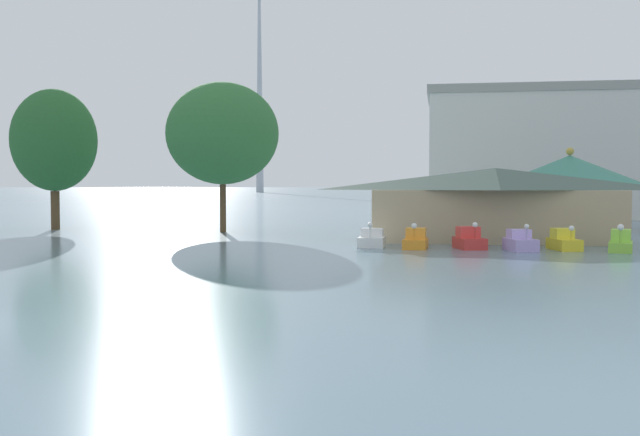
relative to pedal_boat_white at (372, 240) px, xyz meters
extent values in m
cube|color=white|center=(0.00, -0.05, -0.15)|extent=(1.67, 2.33, 0.65)
cube|color=white|center=(0.00, 0.24, 0.44)|extent=(1.40, 1.05, 0.53)
cylinder|color=white|center=(-0.01, -0.98, 0.50)|extent=(0.14, 0.14, 0.65)
sphere|color=white|center=(-0.01, -0.98, 0.99)|extent=(0.34, 0.34, 0.34)
cube|color=orange|center=(2.81, -0.65, -0.17)|extent=(1.57, 2.62, 0.62)
cube|color=gold|center=(2.82, -0.33, 0.47)|extent=(1.28, 1.21, 0.66)
cylinder|color=orange|center=(2.75, -1.67, 0.48)|extent=(0.14, 0.14, 0.69)
sphere|color=white|center=(2.75, -1.67, 1.00)|extent=(0.34, 0.34, 0.34)
cube|color=red|center=(6.15, -0.27, -0.13)|extent=(2.14, 2.82, 0.70)
cube|color=#E8423C|center=(6.06, 0.03, 0.55)|extent=(1.54, 1.44, 0.68)
cylinder|color=red|center=(6.43, -1.23, 0.56)|extent=(0.14, 0.14, 0.69)
sphere|color=white|center=(6.43, -1.23, 1.07)|extent=(0.32, 0.32, 0.32)
cube|color=#B299D8|center=(9.14, -1.26, -0.11)|extent=(2.03, 2.67, 0.74)
cube|color=#C8ADF0|center=(9.06, -0.97, 0.54)|extent=(1.48, 1.35, 0.55)
cylinder|color=#B299D8|center=(9.39, -2.17, 0.59)|extent=(0.14, 0.14, 0.66)
sphere|color=white|center=(9.39, -2.17, 1.06)|extent=(0.28, 0.28, 0.28)
cube|color=yellow|center=(11.85, -0.22, -0.14)|extent=(1.91, 2.85, 0.69)
cube|color=yellow|center=(11.77, 0.10, 0.52)|extent=(1.38, 1.41, 0.62)
cylinder|color=yellow|center=(12.09, -1.23, 0.48)|extent=(0.14, 0.14, 0.54)
sphere|color=white|center=(12.09, -1.23, 0.92)|extent=(0.33, 0.33, 0.33)
cube|color=#8CCC3F|center=(15.00, -0.84, -0.19)|extent=(1.92, 2.91, 0.59)
cube|color=#A0E24F|center=(15.08, -0.51, 0.47)|extent=(1.37, 1.44, 0.74)
cylinder|color=#8CCC3F|center=(14.74, -1.87, 0.48)|extent=(0.14, 0.14, 0.74)
sphere|color=white|center=(14.74, -1.87, 1.04)|extent=(0.38, 0.38, 0.38)
cube|color=tan|center=(8.12, 5.84, 1.34)|extent=(16.78, 5.89, 3.64)
pyramid|color=#42564C|center=(8.12, 5.84, 3.92)|extent=(18.13, 6.78, 1.53)
cylinder|color=brown|center=(15.71, 21.48, 1.51)|extent=(9.00, 9.00, 3.98)
cone|color=#387F6B|center=(15.71, 21.48, 4.82)|extent=(12.83, 12.83, 2.64)
sphere|color=#B7993D|center=(15.71, 21.48, 6.49)|extent=(0.70, 0.70, 0.70)
cylinder|color=brown|center=(-29.52, 13.81, 1.23)|extent=(0.77, 0.77, 3.43)
ellipsoid|color=#28602D|center=(-29.52, 13.81, 7.46)|extent=(7.44, 7.44, 9.03)
cylinder|color=brown|center=(-13.70, 12.64, 1.53)|extent=(0.52, 0.52, 4.02)
ellipsoid|color=#337038|center=(-13.70, 12.64, 7.80)|extent=(9.41, 9.41, 8.53)
cube|color=silver|center=(18.01, 47.06, 6.84)|extent=(29.96, 14.33, 14.63)
cube|color=#999993|center=(18.01, 47.06, 14.65)|extent=(30.56, 14.61, 1.00)
cone|color=#B7BCC6|center=(-84.90, 313.06, 76.09)|extent=(3.78, 3.78, 153.14)
camera|label=1|loc=(4.30, -47.12, 3.55)|focal=41.42mm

